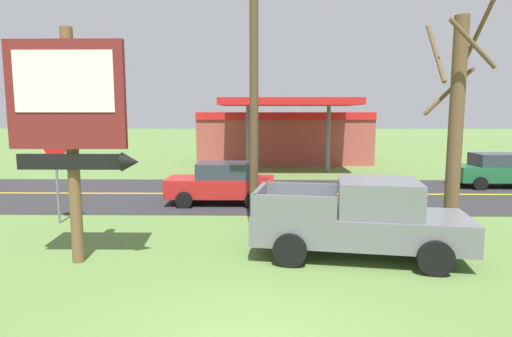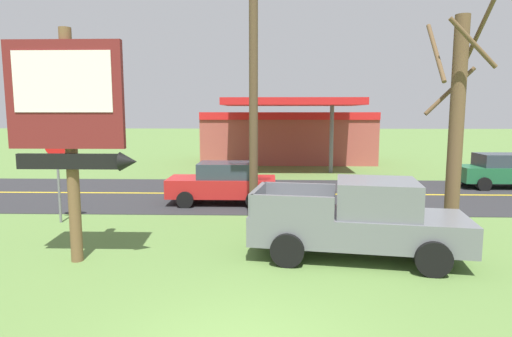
# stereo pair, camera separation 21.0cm
# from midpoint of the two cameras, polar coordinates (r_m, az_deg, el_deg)

# --- Properties ---
(road_asphalt) EXTENTS (140.00, 8.00, 0.02)m
(road_asphalt) POSITION_cam_midpoint_polar(r_m,az_deg,el_deg) (19.10, -0.08, -3.38)
(road_asphalt) COLOR #2B2B2D
(road_asphalt) RESTS_ON ground
(road_centre_line) EXTENTS (126.00, 0.20, 0.01)m
(road_centre_line) POSITION_cam_midpoint_polar(r_m,az_deg,el_deg) (19.10, -0.08, -3.35)
(road_centre_line) COLOR gold
(road_centre_line) RESTS_ON road_asphalt
(motel_sign) EXTENTS (2.96, 0.54, 5.52)m
(motel_sign) POSITION_cam_midpoint_polar(r_m,az_deg,el_deg) (10.84, -23.81, 6.54)
(motel_sign) COLOR brown
(motel_sign) RESTS_ON ground
(stop_sign) EXTENTS (0.80, 0.08, 2.95)m
(stop_sign) POSITION_cam_midpoint_polar(r_m,az_deg,el_deg) (15.28, -25.29, 0.82)
(stop_sign) COLOR slate
(stop_sign) RESTS_ON ground
(utility_pole) EXTENTS (1.62, 0.26, 9.04)m
(utility_pole) POSITION_cam_midpoint_polar(r_m,az_deg,el_deg) (12.88, -0.75, 12.72)
(utility_pole) COLOR brown
(utility_pole) RESTS_ON ground
(bare_tree) EXTENTS (1.47, 1.47, 6.70)m
(bare_tree) POSITION_cam_midpoint_polar(r_m,az_deg,el_deg) (13.38, 24.48, 5.58)
(bare_tree) COLOR brown
(bare_tree) RESTS_ON ground
(gas_station) EXTENTS (12.00, 11.50, 4.40)m
(gas_station) POSITION_cam_midpoint_polar(r_m,az_deg,el_deg) (31.60, 3.48, 4.43)
(gas_station) COLOR #A84C42
(gas_station) RESTS_ON ground
(pickup_grey_parked_on_lawn) EXTENTS (5.44, 2.85, 1.96)m
(pickup_grey_parked_on_lawn) POSITION_cam_midpoint_polar(r_m,az_deg,el_deg) (11.06, 13.22, -6.54)
(pickup_grey_parked_on_lawn) COLOR slate
(pickup_grey_parked_on_lawn) RESTS_ON ground
(car_green_near_lane) EXTENTS (4.20, 2.00, 1.64)m
(car_green_near_lane) POSITION_cam_midpoint_polar(r_m,az_deg,el_deg) (23.77, 29.13, -0.19)
(car_green_near_lane) COLOR #1E6038
(car_green_near_lane) RESTS_ON ground
(car_red_mid_lane) EXTENTS (4.20, 2.00, 1.64)m
(car_red_mid_lane) POSITION_cam_midpoint_polar(r_m,az_deg,el_deg) (17.08, -4.90, -1.91)
(car_red_mid_lane) COLOR red
(car_red_mid_lane) RESTS_ON ground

